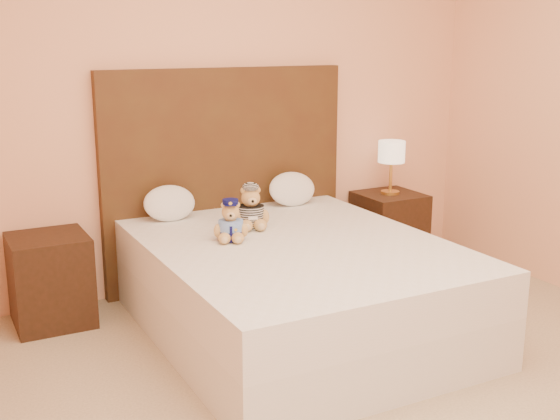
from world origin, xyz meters
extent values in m
cube|color=#F6AD86|center=(0.00, 2.25, 1.35)|extent=(4.00, 0.04, 2.70)
cube|color=white|center=(0.00, 1.20, 0.15)|extent=(1.60, 2.00, 0.30)
cube|color=white|center=(0.00, 1.20, 0.43)|extent=(1.60, 2.00, 0.25)
cube|color=#483015|center=(0.00, 2.21, 0.75)|extent=(1.75, 0.08, 1.50)
cube|color=#321A10|center=(-1.25, 2.00, 0.28)|extent=(0.45, 0.45, 0.55)
cube|color=#321A10|center=(1.25, 2.00, 0.28)|extent=(0.45, 0.45, 0.55)
cylinder|color=gold|center=(1.25, 2.00, 0.56)|extent=(0.14, 0.14, 0.02)
cylinder|color=gold|center=(1.25, 2.00, 0.69)|extent=(0.02, 0.02, 0.26)
cylinder|color=beige|center=(1.25, 2.00, 0.87)|extent=(0.20, 0.20, 0.16)
ellipsoid|color=white|center=(-0.47, 2.03, 0.67)|extent=(0.34, 0.22, 0.24)
ellipsoid|color=white|center=(0.42, 2.03, 0.67)|extent=(0.35, 0.23, 0.25)
camera|label=1|loc=(-1.88, -2.19, 1.70)|focal=45.00mm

